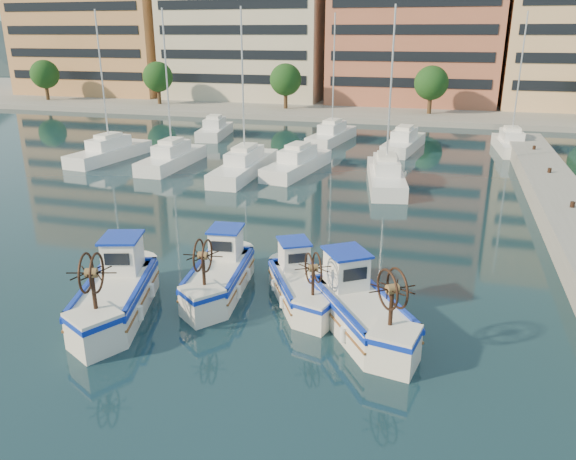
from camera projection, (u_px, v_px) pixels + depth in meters
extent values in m
plane|color=#18303F|center=(248.00, 319.00, 20.36)|extent=(300.00, 300.00, 0.00)
cube|color=gray|center=(404.00, 102.00, 81.05)|extent=(180.00, 40.00, 0.60)
cube|color=tan|center=(97.00, 14.00, 87.53)|extent=(24.00, 14.00, 24.00)
cube|color=black|center=(69.00, 12.00, 81.18)|extent=(22.08, 0.12, 21.60)
cube|color=beige|center=(248.00, 23.00, 81.58)|extent=(23.00, 14.00, 21.00)
cube|color=black|center=(230.00, 23.00, 75.23)|extent=(21.16, 0.12, 18.90)
cube|color=#B26045|center=(417.00, 7.00, 74.72)|extent=(22.00, 14.00, 25.00)
cube|color=black|center=(414.00, 4.00, 68.37)|extent=(20.24, 0.12, 22.50)
cylinder|color=#3F2B19|center=(47.00, 93.00, 81.30)|extent=(0.50, 0.50, 3.00)
sphere|color=#1D491A|center=(45.00, 74.00, 80.40)|extent=(4.00, 4.00, 4.00)
cylinder|color=#3F2B19|center=(159.00, 97.00, 76.65)|extent=(0.50, 0.50, 3.00)
sphere|color=#1D491A|center=(158.00, 77.00, 75.76)|extent=(4.00, 4.00, 4.00)
cylinder|color=#3F2B19|center=(286.00, 101.00, 72.01)|extent=(0.50, 0.50, 3.00)
sphere|color=#1D491A|center=(286.00, 80.00, 71.11)|extent=(4.00, 4.00, 4.00)
cylinder|color=#3F2B19|center=(429.00, 106.00, 67.37)|extent=(0.50, 0.50, 3.00)
sphere|color=#1D491A|center=(431.00, 83.00, 66.47)|extent=(4.00, 4.00, 4.00)
cube|color=white|center=(110.00, 154.00, 45.68)|extent=(3.18, 8.62, 1.00)
cylinder|color=silver|center=(103.00, 84.00, 43.85)|extent=(0.12, 0.12, 11.00)
cube|color=white|center=(172.00, 160.00, 43.45)|extent=(2.26, 8.21, 1.00)
cylinder|color=silver|center=(167.00, 87.00, 41.63)|extent=(0.12, 0.12, 11.00)
cube|color=white|center=(245.00, 168.00, 40.99)|extent=(2.31, 9.79, 1.00)
cylinder|color=silver|center=(243.00, 91.00, 39.17)|extent=(0.12, 0.12, 11.00)
cube|color=white|center=(298.00, 166.00, 41.65)|extent=(3.46, 8.75, 1.00)
cube|color=white|center=(385.00, 178.00, 38.12)|extent=(3.73, 9.30, 1.00)
cylinder|color=silver|center=(390.00, 95.00, 36.30)|extent=(0.12, 0.12, 11.00)
cube|color=white|center=(215.00, 132.00, 55.82)|extent=(3.28, 7.31, 1.00)
cube|color=white|center=(332.00, 137.00, 53.09)|extent=(3.35, 8.84, 1.00)
cylinder|color=silver|center=(333.00, 77.00, 51.27)|extent=(0.12, 0.12, 11.00)
cube|color=white|center=(404.00, 145.00, 49.45)|extent=(3.33, 8.46, 1.00)
cube|color=white|center=(510.00, 146.00, 48.90)|extent=(2.77, 7.48, 1.00)
cylinder|color=silver|center=(519.00, 81.00, 47.07)|extent=(0.12, 0.12, 11.00)
cube|color=silver|center=(116.00, 300.00, 20.48)|extent=(3.33, 5.20, 1.20)
cube|color=#0D28AC|center=(115.00, 288.00, 20.33)|extent=(3.43, 5.35, 0.18)
cube|color=#1937CA|center=(115.00, 290.00, 20.36)|extent=(2.76, 4.61, 0.07)
cube|color=white|center=(123.00, 254.00, 21.37)|extent=(1.63, 1.78, 1.26)
cube|color=#0D28AC|center=(121.00, 238.00, 21.14)|extent=(1.84, 2.00, 0.09)
cylinder|color=#331E14|center=(94.00, 293.00, 18.12)|extent=(0.14, 0.14, 1.33)
cylinder|color=brown|center=(91.00, 273.00, 17.88)|extent=(0.44, 0.41, 0.32)
torus|color=#331E14|center=(86.00, 273.00, 17.88)|extent=(0.45, 1.31, 1.34)
torus|color=#331E14|center=(97.00, 273.00, 17.88)|extent=(0.45, 1.31, 1.34)
cube|color=silver|center=(219.00, 280.00, 22.27)|extent=(2.37, 4.54, 1.09)
cube|color=#0D28AC|center=(219.00, 270.00, 22.13)|extent=(2.44, 4.67, 0.17)
cube|color=#1937CA|center=(219.00, 272.00, 22.15)|extent=(1.91, 4.06, 0.06)
cube|color=white|center=(226.00, 243.00, 23.06)|extent=(1.29, 1.47, 1.14)
cube|color=#0D28AC|center=(226.00, 229.00, 22.85)|extent=(1.46, 1.64, 0.08)
cylinder|color=#331E14|center=(204.00, 272.00, 20.16)|extent=(0.12, 0.12, 1.20)
cylinder|color=brown|center=(203.00, 256.00, 19.94)|extent=(0.36, 0.33, 0.29)
torus|color=#331E14|center=(199.00, 255.00, 19.97)|extent=(0.22, 1.21, 1.21)
torus|color=#331E14|center=(207.00, 256.00, 19.92)|extent=(0.22, 1.21, 1.21)
cube|color=silver|center=(301.00, 290.00, 21.52)|extent=(3.39, 4.28, 0.99)
cube|color=#0D28AC|center=(301.00, 281.00, 21.40)|extent=(3.50, 4.41, 0.15)
cube|color=#1937CA|center=(301.00, 282.00, 21.42)|extent=(2.88, 3.76, 0.06)
cube|color=white|center=(294.00, 255.00, 22.22)|extent=(1.50, 1.57, 1.04)
cube|color=#0D28AC|center=(294.00, 241.00, 22.04)|extent=(1.69, 1.76, 0.08)
cylinder|color=#331E14|center=(313.00, 283.00, 19.62)|extent=(0.11, 0.11, 1.09)
cylinder|color=brown|center=(313.00, 268.00, 19.42)|extent=(0.39, 0.38, 0.26)
torus|color=#331E14|center=(309.00, 268.00, 19.39)|extent=(0.59, 1.00, 1.10)
torus|color=#331E14|center=(317.00, 268.00, 19.45)|extent=(0.59, 1.00, 1.10)
cube|color=silver|center=(361.00, 316.00, 19.37)|extent=(4.29, 4.98, 1.17)
cube|color=#0D28AC|center=(361.00, 304.00, 19.22)|extent=(4.42, 5.13, 0.18)
cube|color=#1937CA|center=(361.00, 306.00, 19.25)|extent=(3.66, 4.35, 0.07)
cube|color=white|center=(346.00, 269.00, 20.17)|extent=(1.82, 1.88, 1.22)
cube|color=#0D28AC|center=(347.00, 252.00, 19.95)|extent=(2.06, 2.11, 0.09)
cylinder|color=#331E14|center=(391.00, 309.00, 17.18)|extent=(0.13, 0.13, 1.29)
cylinder|color=brown|center=(392.00, 289.00, 16.95)|extent=(0.47, 0.46, 0.31)
torus|color=#331E14|center=(387.00, 290.00, 16.90)|extent=(0.80, 1.12, 1.30)
torus|color=#331E14|center=(397.00, 288.00, 17.00)|extent=(0.80, 1.12, 1.30)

